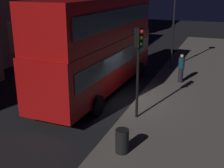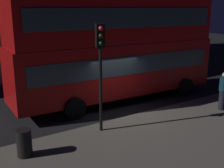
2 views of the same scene
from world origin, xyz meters
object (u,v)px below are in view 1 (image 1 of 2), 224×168
at_px(traffic_light_near_kerb, 139,55).
at_px(street_lamp, 175,4).
at_px(pedestrian, 181,68).
at_px(litter_bin, 122,141).
at_px(double_decker_bus, 99,41).

xyz_separation_m(traffic_light_near_kerb, street_lamp, (9.31, 0.12, 1.64)).
xyz_separation_m(street_lamp, pedestrian, (-3.27, -1.19, -3.69)).
bearing_deg(traffic_light_near_kerb, litter_bin, -156.75).
relative_size(street_lamp, litter_bin, 6.59).
bearing_deg(street_lamp, traffic_light_near_kerb, -179.28).
relative_size(double_decker_bus, litter_bin, 12.20).
distance_m(traffic_light_near_kerb, street_lamp, 9.45).
bearing_deg(street_lamp, litter_bin, -177.80).
distance_m(double_decker_bus, street_lamp, 7.32).
distance_m(street_lamp, pedestrian, 5.08).
relative_size(traffic_light_near_kerb, pedestrian, 2.30).
relative_size(street_lamp, pedestrian, 3.35).
height_order(double_decker_bus, pedestrian, double_decker_bus).
xyz_separation_m(double_decker_bus, litter_bin, (-6.00, -3.50, -2.40)).
bearing_deg(pedestrian, litter_bin, -80.04).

